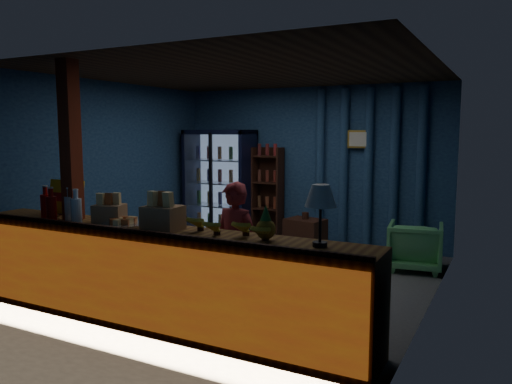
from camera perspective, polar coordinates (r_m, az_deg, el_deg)
ground at (r=6.64m, az=-0.96°, el=-9.43°), size 4.60×4.60×0.00m
room_walls at (r=6.38m, az=-0.99°, el=4.23°), size 4.60×4.60×4.60m
counter at (r=4.98m, az=-11.62°, el=-9.47°), size 4.40×0.57×0.99m
support_post at (r=5.54m, az=-20.24°, el=0.60°), size 0.16×0.16×2.60m
beverage_cooler at (r=8.86m, az=-3.89°, el=0.85°), size 1.20×0.62×1.90m
bottle_shelf at (r=8.59m, az=1.45°, el=-0.26°), size 0.50×0.28×1.60m
curtain_folds at (r=8.03m, az=12.71°, el=2.69°), size 1.74×0.14×2.50m
framed_picture at (r=8.00m, az=11.68°, el=5.93°), size 0.36×0.04×0.28m
shopkeeper at (r=5.08m, az=-2.45°, el=-6.57°), size 0.53×0.37×1.37m
green_chair at (r=7.13m, az=17.73°, el=-5.92°), size 0.78×0.80×0.65m
side_table at (r=7.83m, az=5.64°, el=-4.95°), size 0.64×0.52×0.63m
yellow_sign at (r=5.96m, az=-20.90°, el=-0.55°), size 0.48×0.12×0.38m
soda_bottles at (r=5.56m, az=-21.44°, el=-1.61°), size 0.65×0.19×0.35m
snack_box_left at (r=4.80m, az=-10.59°, el=-2.68°), size 0.36×0.30×0.36m
snack_box_centre at (r=5.26m, az=-16.40°, el=-2.23°), size 0.35×0.32×0.30m
pastry_tray at (r=5.08m, az=-14.79°, el=-3.44°), size 0.45×0.45×0.07m
banana_bunches at (r=4.43m, az=-3.06°, el=-4.07°), size 0.94×0.28×0.15m
table_lamp at (r=3.99m, az=7.39°, el=-0.71°), size 0.26×0.26×0.50m
pineapple at (r=4.23m, az=1.12°, el=-3.91°), size 0.17×0.17×0.30m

